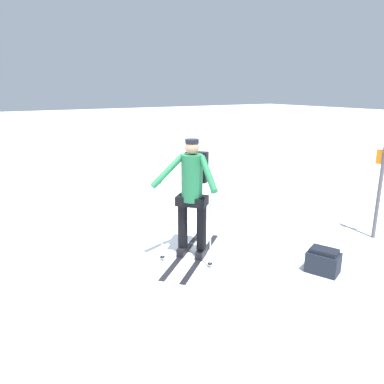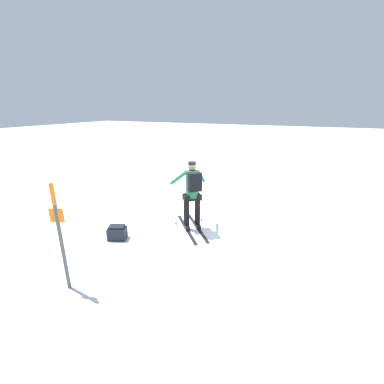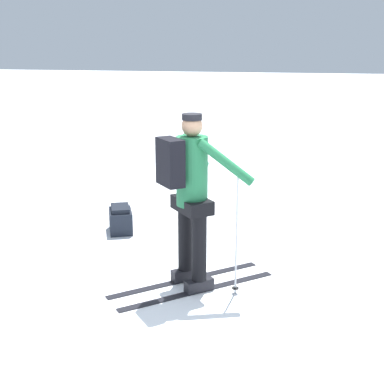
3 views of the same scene
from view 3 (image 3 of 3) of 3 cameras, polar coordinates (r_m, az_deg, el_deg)
name	(u,v)px [view 3 (image 3 of 3)]	position (r m, az deg, el deg)	size (l,w,h in m)	color
ground_plane	(210,326)	(4.98, 1.89, -14.14)	(80.00, 80.00, 0.00)	white
skier	(190,191)	(5.34, -0.18, 0.13)	(1.61, 1.46, 1.81)	black
dropped_backpack	(121,219)	(7.26, -7.63, -2.92)	(0.44, 0.51, 0.36)	black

